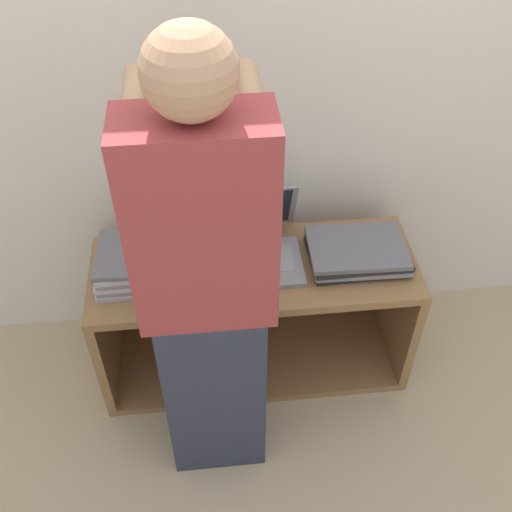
% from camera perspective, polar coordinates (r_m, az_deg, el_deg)
% --- Properties ---
extents(ground_plane, '(12.00, 12.00, 0.00)m').
position_cam_1_polar(ground_plane, '(2.59, 0.39, -13.84)').
color(ground_plane, tan).
extents(wall_back, '(8.00, 0.05, 2.40)m').
position_cam_1_polar(wall_back, '(2.20, -1.17, 16.99)').
color(wall_back, silver).
rests_on(wall_back, ground_plane).
extents(cart, '(1.25, 0.47, 0.58)m').
position_cam_1_polar(cart, '(2.53, -0.30, -4.74)').
color(cart, olive).
rests_on(cart, ground_plane).
extents(laptop_open, '(0.37, 0.36, 0.26)m').
position_cam_1_polar(laptop_open, '(2.29, -0.34, 1.03)').
color(laptop_open, gray).
rests_on(laptop_open, cart).
extents(laptop_stack_left, '(0.38, 0.28, 0.11)m').
position_cam_1_polar(laptop_stack_left, '(2.25, -10.30, -0.58)').
color(laptop_stack_left, '#B7B7BC').
rests_on(laptop_stack_left, cart).
extents(laptop_stack_right, '(0.38, 0.29, 0.08)m').
position_cam_1_polar(laptop_stack_right, '(2.32, 9.64, 0.38)').
color(laptop_stack_right, '#232326').
rests_on(laptop_stack_right, cart).
extents(person, '(0.40, 0.53, 1.69)m').
position_cam_1_polar(person, '(1.81, -4.62, -3.96)').
color(person, '#2D3342').
rests_on(person, ground_plane).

